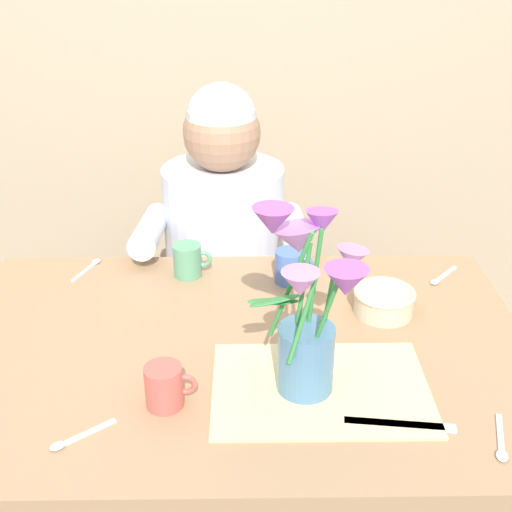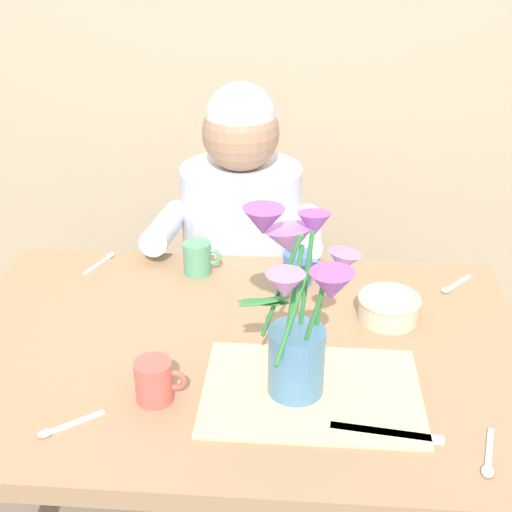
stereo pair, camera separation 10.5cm
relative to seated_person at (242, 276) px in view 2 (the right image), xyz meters
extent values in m
cube|color=tan|center=(0.05, 0.43, 0.69)|extent=(4.00, 0.10, 2.50)
cube|color=#9E7A56|center=(0.05, -0.62, 0.16)|extent=(1.20, 0.80, 0.04)
cylinder|color=#9E7A56|center=(-0.49, -0.28, -0.21)|extent=(0.06, 0.06, 0.70)
cylinder|color=#9E7A56|center=(0.59, -0.28, -0.21)|extent=(0.06, 0.06, 0.70)
cylinder|color=#4C4C56|center=(0.00, 0.00, -0.36)|extent=(0.30, 0.30, 0.40)
cylinder|color=silver|center=(0.00, 0.00, 0.09)|extent=(0.34, 0.34, 0.50)
sphere|color=#A37A5B|center=(0.00, 0.00, 0.44)|extent=(0.21, 0.21, 0.21)
sphere|color=silver|center=(0.00, 0.00, 0.48)|extent=(0.19, 0.19, 0.19)
cylinder|color=silver|center=(-0.19, -0.14, 0.22)|extent=(0.07, 0.33, 0.12)
cylinder|color=silver|center=(0.19, -0.14, 0.22)|extent=(0.07, 0.33, 0.12)
cube|color=beige|center=(0.20, -0.76, 0.18)|extent=(0.40, 0.28, 0.00)
cylinder|color=teal|center=(0.17, -0.76, 0.24)|extent=(0.10, 0.10, 0.13)
cylinder|color=#388E42|center=(0.21, -0.75, 0.35)|extent=(0.02, 0.05, 0.16)
cone|color=#CC7FDB|center=(0.24, -0.74, 0.44)|extent=(0.08, 0.08, 0.04)
sphere|color=#E5D14C|center=(0.24, -0.74, 0.44)|extent=(0.02, 0.02, 0.02)
cylinder|color=#388E42|center=(0.18, -0.74, 0.38)|extent=(0.02, 0.02, 0.23)
cone|color=#A351B7|center=(0.19, -0.72, 0.50)|extent=(0.06, 0.07, 0.05)
sphere|color=#E5D14C|center=(0.19, -0.72, 0.50)|extent=(0.02, 0.02, 0.02)
cylinder|color=#388E42|center=(0.16, -0.74, 0.37)|extent=(0.03, 0.03, 0.19)
cone|color=#CC7FDB|center=(0.15, -0.71, 0.46)|extent=(0.13, 0.12, 0.06)
sphere|color=#E5D14C|center=(0.15, -0.71, 0.47)|extent=(0.02, 0.02, 0.02)
cylinder|color=#388E42|center=(0.14, -0.75, 0.39)|extent=(0.07, 0.05, 0.23)
cone|color=#A351B7|center=(0.11, -0.74, 0.51)|extent=(0.09, 0.09, 0.05)
sphere|color=#E5D14C|center=(0.11, -0.74, 0.52)|extent=(0.02, 0.02, 0.02)
cylinder|color=#388E42|center=(0.16, -0.80, 0.36)|extent=(0.05, 0.03, 0.17)
cone|color=#CC7FDB|center=(0.15, -0.84, 0.45)|extent=(0.08, 0.08, 0.04)
sphere|color=#E5D14C|center=(0.15, -0.84, 0.45)|extent=(0.02, 0.02, 0.02)
cylinder|color=#388E42|center=(0.20, -0.79, 0.36)|extent=(0.04, 0.05, 0.17)
cone|color=#A351B7|center=(0.22, -0.83, 0.45)|extent=(0.08, 0.08, 0.05)
sphere|color=#E5D14C|center=(0.22, -0.83, 0.45)|extent=(0.02, 0.02, 0.02)
ellipsoid|color=#388E42|center=(0.11, -0.77, 0.38)|extent=(0.10, 0.06, 0.03)
ellipsoid|color=#388E42|center=(0.11, -0.76, 0.37)|extent=(0.09, 0.04, 0.02)
cylinder|color=beige|center=(0.37, -0.49, 0.20)|extent=(0.13, 0.13, 0.05)
torus|color=beige|center=(0.37, -0.49, 0.23)|extent=(0.14, 0.14, 0.01)
cube|color=silver|center=(0.33, -0.86, 0.18)|extent=(0.19, 0.04, 0.00)
cylinder|color=#CC564C|center=(-0.08, -0.80, 0.22)|extent=(0.07, 0.07, 0.08)
torus|color=#CC564C|center=(-0.04, -0.80, 0.22)|extent=(0.04, 0.01, 0.04)
cylinder|color=#476BB7|center=(0.17, -0.35, 0.22)|extent=(0.07, 0.07, 0.08)
torus|color=#476BB7|center=(0.20, -0.35, 0.22)|extent=(0.04, 0.01, 0.04)
cylinder|color=#569970|center=(-0.08, -0.31, 0.22)|extent=(0.07, 0.07, 0.08)
torus|color=#569970|center=(-0.04, -0.31, 0.22)|extent=(0.04, 0.01, 0.04)
cube|color=silver|center=(0.55, -0.32, 0.18)|extent=(0.07, 0.08, 0.00)
ellipsoid|color=silver|center=(0.51, -0.36, 0.18)|extent=(0.03, 0.03, 0.01)
cube|color=silver|center=(-0.20, -0.87, 0.18)|extent=(0.09, 0.07, 0.00)
ellipsoid|color=silver|center=(-0.25, -0.90, 0.18)|extent=(0.03, 0.03, 0.01)
cube|color=silver|center=(0.49, -0.88, 0.18)|extent=(0.04, 0.10, 0.00)
ellipsoid|color=silver|center=(0.48, -0.94, 0.18)|extent=(0.03, 0.03, 0.01)
cube|color=silver|center=(-0.33, -0.30, 0.18)|extent=(0.04, 0.10, 0.00)
ellipsoid|color=silver|center=(-0.31, -0.25, 0.18)|extent=(0.03, 0.03, 0.01)
camera|label=1|loc=(0.07, -1.75, 0.96)|focal=47.02mm
camera|label=2|loc=(0.17, -1.74, 0.96)|focal=47.02mm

